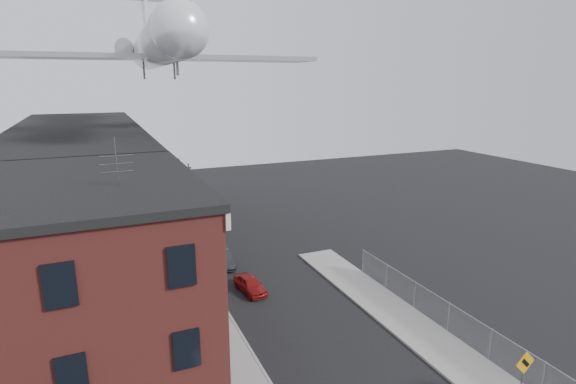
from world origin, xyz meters
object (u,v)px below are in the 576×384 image
airplane (158,45)px  warning_sign (524,370)px  utility_pole (181,219)px  car_far (185,227)px  car_mid (223,259)px  car_near (250,284)px  street_tree (165,202)px

airplane → warning_sign: bearing=-67.7°
utility_pole → car_far: bearing=79.1°
warning_sign → airplane: bearing=112.3°
car_mid → car_near: bearing=-83.3°
warning_sign → car_near: bearing=115.6°
airplane → car_mid: bearing=-63.7°
utility_pole → car_mid: utility_pole is taller
car_far → street_tree: bearing=-168.3°
car_near → car_far: size_ratio=0.71×
street_tree → car_near: size_ratio=1.58×
utility_pole → car_near: bearing=-43.3°
street_tree → airplane: airplane is taller
warning_sign → car_mid: warning_sign is taller
utility_pole → car_near: size_ratio=2.74×
warning_sign → car_far: size_ratio=0.60×
street_tree → car_far: 3.27m
warning_sign → airplane: size_ratio=0.10×
utility_pole → street_tree: 10.00m
warning_sign → car_far: warning_sign is taller
car_near → airplane: size_ratio=0.12×
street_tree → car_mid: 9.35m
airplane → car_far: bearing=58.3°
car_mid → airplane: airplane is taller
warning_sign → street_tree: bearing=110.6°
car_mid → airplane: bearing=116.9°
street_tree → utility_pole: bearing=-91.9°
street_tree → car_near: bearing=-75.6°
utility_pole → street_tree: bearing=88.1°
warning_sign → car_near: size_ratio=0.85×
warning_sign → street_tree: (-10.87, 28.95, 1.57)m
car_near → airplane: airplane is taller
car_mid → airplane: (-2.98, 6.04, 16.29)m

